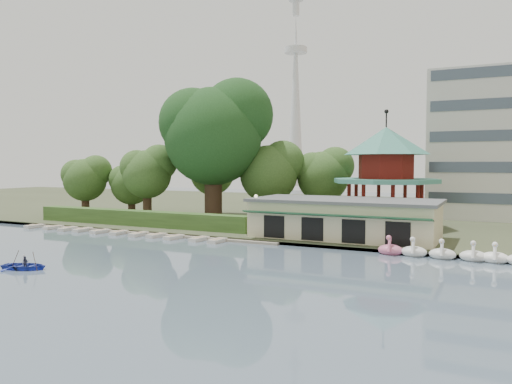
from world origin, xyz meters
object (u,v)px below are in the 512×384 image
Objects in this scene: dock at (141,233)px; pavilion at (386,167)px; rowboat_with_passengers at (25,263)px; big_tree at (215,129)px; boathouse at (344,218)px.

pavilion is at bearing 31.66° from dock.
dock is 6.12× the size of rowboat_with_passengers.
pavilion is at bearing 10.33° from big_tree.
rowboat_with_passengers reaches higher than dock.
rowboat_with_passengers is at bearing -126.86° from boathouse.
dock is 16.67m from big_tree.
boathouse reaches higher than rowboat_with_passengers.
big_tree is at bearing 73.93° from dock.
pavilion is 0.73× the size of big_tree.
big_tree is (-20.83, -3.80, 4.75)m from pavilion.
dock is 1.85× the size of big_tree.
big_tree reaches higher than boathouse.
boathouse is 1.38× the size of pavilion.
pavilion is at bearing 59.67° from rowboat_with_passengers.
boathouse is at bearing -101.28° from pavilion.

